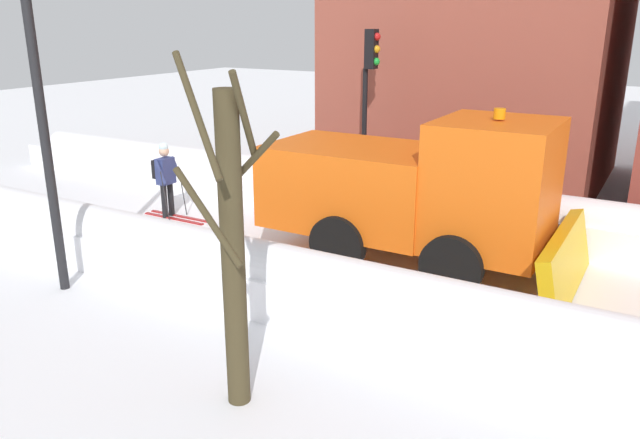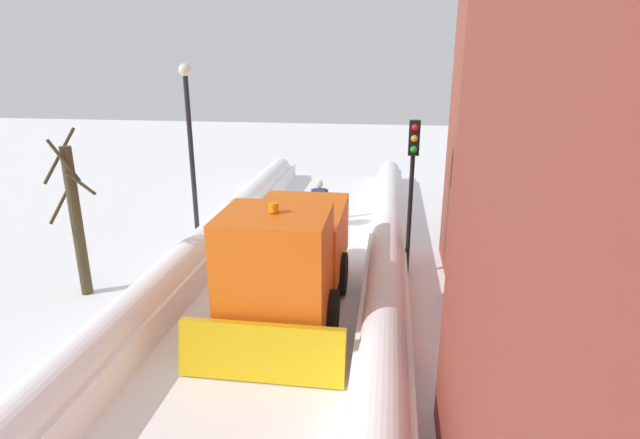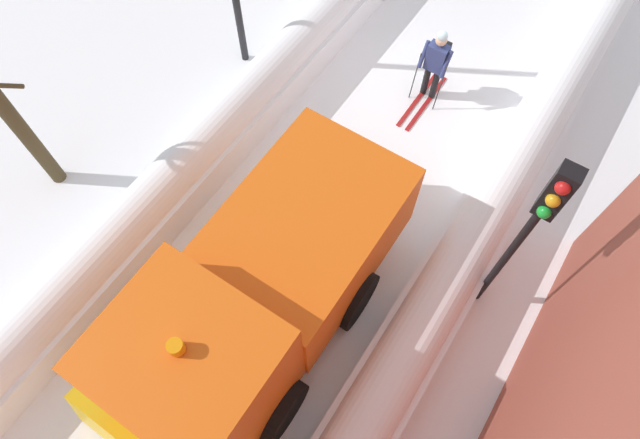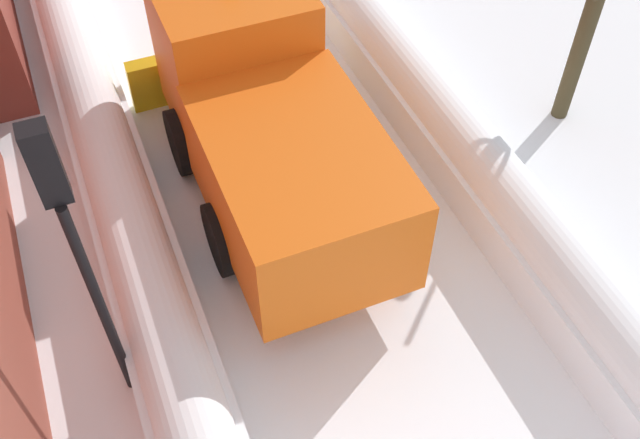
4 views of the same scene
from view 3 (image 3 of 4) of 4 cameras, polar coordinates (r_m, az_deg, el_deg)
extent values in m
cube|color=orange|center=(8.76, -1.38, -1.81)|extent=(2.30, 3.40, 1.60)
cube|color=orange|center=(7.87, -12.96, -15.49)|extent=(2.20, 2.00, 2.30)
cube|color=black|center=(7.40, -18.76, -20.33)|extent=(1.85, 0.06, 1.01)
cylinder|color=orange|center=(6.67, -15.18, -13.04)|extent=(0.20, 0.20, 0.18)
cylinder|color=black|center=(8.82, -3.99, -19.92)|extent=(0.25, 1.10, 1.10)
cylinder|color=black|center=(9.40, -15.71, -11.56)|extent=(0.25, 1.10, 1.10)
cylinder|color=black|center=(9.26, 4.00, -8.60)|extent=(0.25, 1.10, 1.10)
cylinder|color=black|center=(9.81, -7.50, -1.54)|extent=(0.25, 1.10, 1.10)
cylinder|color=black|center=(12.23, 12.20, 14.01)|extent=(0.14, 0.14, 0.82)
cylinder|color=black|center=(12.27, 11.28, 14.47)|extent=(0.14, 0.14, 0.82)
cube|color=navy|center=(11.74, 12.40, 16.59)|extent=(0.42, 0.26, 0.62)
cube|color=black|center=(11.87, 12.91, 17.26)|extent=(0.32, 0.16, 0.44)
sphere|color=tan|center=(11.42, 12.87, 18.23)|extent=(0.24, 0.24, 0.24)
sphere|color=silver|center=(11.35, 12.98, 18.59)|extent=(0.22, 0.22, 0.22)
cylinder|color=navy|center=(11.60, 13.36, 15.84)|extent=(0.09, 0.33, 0.56)
cylinder|color=navy|center=(11.71, 11.04, 16.98)|extent=(0.09, 0.33, 0.56)
cube|color=maroon|center=(12.36, 11.31, 12.10)|extent=(0.09, 1.80, 0.03)
cube|color=maroon|center=(12.40, 10.41, 12.56)|extent=(0.09, 1.80, 0.03)
cylinder|color=#262628|center=(11.91, 12.70, 13.57)|extent=(0.02, 0.19, 1.19)
cylinder|color=#262628|center=(12.03, 10.13, 14.86)|extent=(0.02, 0.19, 1.19)
cylinder|color=black|center=(8.73, 19.24, -3.90)|extent=(0.12, 0.12, 3.44)
cube|color=black|center=(6.85, 24.08, 2.70)|extent=(0.28, 0.24, 0.90)
sphere|color=red|center=(6.56, 24.57, 3.13)|extent=(0.18, 0.18, 0.18)
sphere|color=gold|center=(6.77, 23.70, 1.92)|extent=(0.18, 0.18, 0.18)
sphere|color=green|center=(7.00, 22.88, 0.78)|extent=(0.18, 0.18, 0.18)
cylinder|color=#403621|center=(10.84, -30.12, 9.43)|extent=(0.28, 0.28, 3.85)
camera|label=1|loc=(14.07, -61.32, 10.08)|focal=34.93mm
camera|label=2|loc=(9.62, -95.89, -58.37)|focal=28.24mm
camera|label=4|loc=(9.58, 50.49, 44.31)|focal=40.62mm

